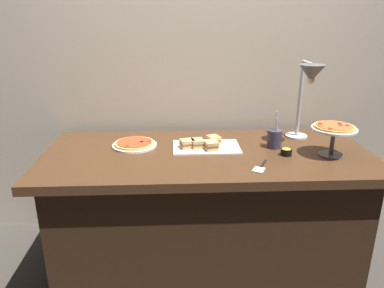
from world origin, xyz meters
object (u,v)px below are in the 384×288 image
(pizza_plate_front, at_px, (135,144))
(sandwich_platter, at_px, (205,145))
(serving_spatula, at_px, (261,167))
(pizza_plate_center, at_px, (334,131))
(utensil_holder, at_px, (275,138))
(heat_lamp, at_px, (309,82))
(sauce_cup_near, at_px, (286,152))

(pizza_plate_front, bearing_deg, sandwich_platter, -7.89)
(pizza_plate_front, relative_size, serving_spatula, 1.62)
(pizza_plate_center, bearing_deg, utensil_holder, 153.96)
(heat_lamp, xyz_separation_m, sandwich_platter, (-0.62, -0.07, -0.36))
(sauce_cup_near, bearing_deg, heat_lamp, 51.06)
(pizza_plate_center, height_order, utensil_holder, utensil_holder)
(pizza_plate_front, relative_size, sandwich_platter, 0.68)
(serving_spatula, bearing_deg, sandwich_platter, 131.92)
(sauce_cup_near, height_order, serving_spatula, sauce_cup_near)
(pizza_plate_center, height_order, sandwich_platter, pizza_plate_center)
(sauce_cup_near, bearing_deg, utensil_holder, 105.35)
(pizza_plate_front, bearing_deg, serving_spatula, -27.44)
(pizza_plate_front, distance_m, sandwich_platter, 0.43)
(pizza_plate_front, distance_m, utensil_holder, 0.85)
(heat_lamp, distance_m, utensil_holder, 0.39)
(pizza_plate_center, relative_size, serving_spatula, 1.49)
(utensil_holder, xyz_separation_m, serving_spatula, (-0.15, -0.29, -0.05))
(pizza_plate_front, bearing_deg, sauce_cup_near, -12.54)
(heat_lamp, distance_m, sandwich_platter, 0.72)
(sauce_cup_near, distance_m, serving_spatula, 0.25)
(sauce_cup_near, relative_size, serving_spatula, 0.38)
(pizza_plate_front, height_order, utensil_holder, utensil_holder)
(heat_lamp, height_order, utensil_holder, heat_lamp)
(pizza_plate_center, xyz_separation_m, sandwich_platter, (-0.71, 0.15, -0.13))
(pizza_plate_center, xyz_separation_m, utensil_holder, (-0.29, 0.14, -0.09))
(pizza_plate_center, relative_size, sandwich_platter, 0.63)
(pizza_plate_center, xyz_separation_m, serving_spatula, (-0.44, -0.15, -0.14))
(heat_lamp, relative_size, sandwich_platter, 1.25)
(pizza_plate_front, height_order, sandwich_platter, sandwich_platter)
(heat_lamp, height_order, serving_spatula, heat_lamp)
(heat_lamp, distance_m, sauce_cup_near, 0.45)
(utensil_holder, bearing_deg, pizza_plate_center, -26.04)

